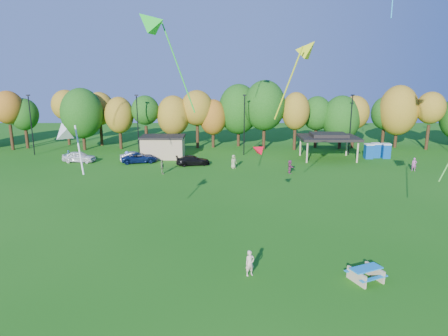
{
  "coord_description": "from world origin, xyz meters",
  "views": [
    {
      "loc": [
        -1.12,
        -19.76,
        12.22
      ],
      "look_at": [
        -1.08,
        6.0,
        6.06
      ],
      "focal_mm": 32.0,
      "sensor_mm": 36.0,
      "label": 1
    }
  ],
  "objects_px": {
    "car_c": "(140,158)",
    "car_d": "(193,160)",
    "car_a": "(79,157)",
    "car_b": "(135,157)",
    "kite_flyer": "(250,263)",
    "picnic_table": "(366,273)",
    "porta_potties": "(377,151)"
  },
  "relations": [
    {
      "from": "porta_potties",
      "to": "car_c",
      "type": "height_order",
      "value": "porta_potties"
    },
    {
      "from": "car_a",
      "to": "car_b",
      "type": "bearing_deg",
      "value": -82.62
    },
    {
      "from": "kite_flyer",
      "to": "car_c",
      "type": "distance_m",
      "value": 34.61
    },
    {
      "from": "picnic_table",
      "to": "car_d",
      "type": "distance_m",
      "value": 33.46
    },
    {
      "from": "car_a",
      "to": "car_c",
      "type": "height_order",
      "value": "car_a"
    },
    {
      "from": "porta_potties",
      "to": "car_d",
      "type": "distance_m",
      "value": 27.06
    },
    {
      "from": "porta_potties",
      "to": "car_b",
      "type": "xyz_separation_m",
      "value": [
        -34.91,
        -2.51,
        -0.4
      ]
    },
    {
      "from": "car_a",
      "to": "kite_flyer",
      "type": "bearing_deg",
      "value": -139.81
    },
    {
      "from": "picnic_table",
      "to": "car_b",
      "type": "xyz_separation_m",
      "value": [
        -20.97,
        33.06,
        0.2
      ]
    },
    {
      "from": "kite_flyer",
      "to": "picnic_table",
      "type": "bearing_deg",
      "value": -29.1
    },
    {
      "from": "porta_potties",
      "to": "picnic_table",
      "type": "height_order",
      "value": "porta_potties"
    },
    {
      "from": "kite_flyer",
      "to": "car_a",
      "type": "height_order",
      "value": "kite_flyer"
    },
    {
      "from": "porta_potties",
      "to": "picnic_table",
      "type": "bearing_deg",
      "value": -111.39
    },
    {
      "from": "porta_potties",
      "to": "car_c",
      "type": "xyz_separation_m",
      "value": [
        -34.22,
        -2.99,
        -0.41
      ]
    },
    {
      "from": "car_c",
      "to": "car_d",
      "type": "relative_size",
      "value": 1.08
    },
    {
      "from": "kite_flyer",
      "to": "car_a",
      "type": "bearing_deg",
      "value": 100.44
    },
    {
      "from": "car_a",
      "to": "car_d",
      "type": "xyz_separation_m",
      "value": [
        16.09,
        -1.93,
        -0.11
      ]
    },
    {
      "from": "car_b",
      "to": "picnic_table",
      "type": "bearing_deg",
      "value": -163.86
    },
    {
      "from": "car_b",
      "to": "car_d",
      "type": "relative_size",
      "value": 0.92
    },
    {
      "from": "porta_potties",
      "to": "kite_flyer",
      "type": "height_order",
      "value": "porta_potties"
    },
    {
      "from": "picnic_table",
      "to": "car_b",
      "type": "height_order",
      "value": "car_b"
    },
    {
      "from": "picnic_table",
      "to": "car_d",
      "type": "bearing_deg",
      "value": 88.74
    },
    {
      "from": "car_a",
      "to": "car_c",
      "type": "bearing_deg",
      "value": -85.95
    },
    {
      "from": "car_a",
      "to": "porta_potties",
      "type": "bearing_deg",
      "value": -80.37
    },
    {
      "from": "picnic_table",
      "to": "car_b",
      "type": "bearing_deg",
      "value": 98.78
    },
    {
      "from": "car_b",
      "to": "car_d",
      "type": "bearing_deg",
      "value": -120.65
    },
    {
      "from": "car_c",
      "to": "car_d",
      "type": "distance_m",
      "value": 7.74
    },
    {
      "from": "kite_flyer",
      "to": "car_b",
      "type": "xyz_separation_m",
      "value": [
        -14.03,
        32.41,
        -0.12
      ]
    },
    {
      "from": "picnic_table",
      "to": "car_b",
      "type": "relative_size",
      "value": 0.58
    },
    {
      "from": "kite_flyer",
      "to": "porta_potties",
      "type": "bearing_deg",
      "value": 35.4
    },
    {
      "from": "car_a",
      "to": "car_b",
      "type": "xyz_separation_m",
      "value": [
        7.84,
        0.19,
        -0.08
      ]
    },
    {
      "from": "car_b",
      "to": "car_a",
      "type": "bearing_deg",
      "value": 75.11
    }
  ]
}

